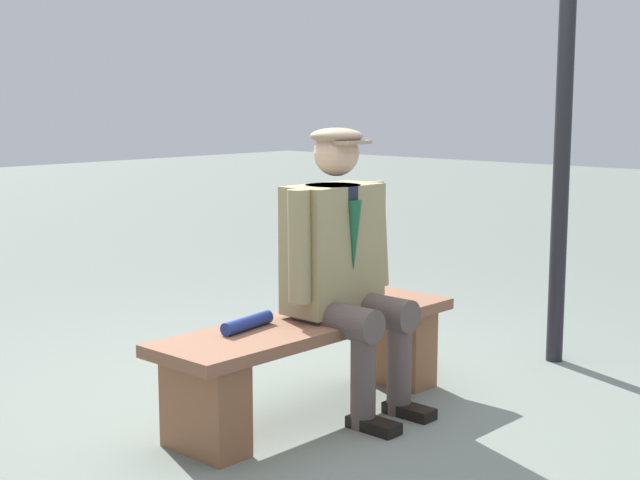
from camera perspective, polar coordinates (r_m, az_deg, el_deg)
name	(u,v)px	position (r m, az deg, el deg)	size (l,w,h in m)	color
ground_plane	(311,413)	(4.24, -0.53, -10.63)	(30.00, 30.00, 0.00)	slate
bench	(311,353)	(4.16, -0.54, -6.95)	(1.58, 0.43, 0.44)	brown
seated_man	(343,259)	(4.13, 1.43, -1.21)	(0.63, 0.59, 1.28)	#988B5F
rolled_magazine	(247,323)	(3.95, -4.50, -5.12)	(0.06, 0.06, 0.29)	navy
lamp_post	(568,11)	(5.04, 15.03, 13.48)	(0.26, 0.26, 2.66)	black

